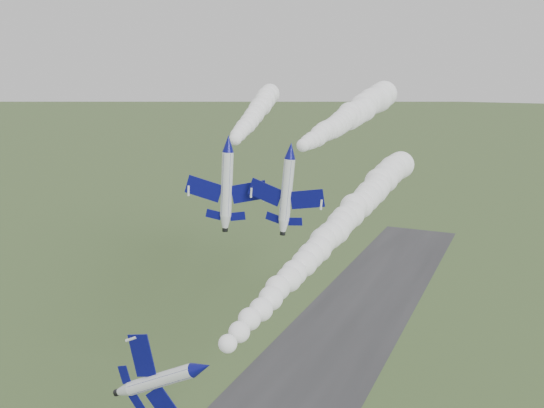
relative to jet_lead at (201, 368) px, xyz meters
The scene contains 6 objects.
jet_lead is the anchor object (origin of this frame).
smoke_trail_jet_lead 40.78m from the jet_lead, 89.94° to the left, with size 5.29×76.51×5.29m, color white, non-canonical shape.
jet_pair_left 35.42m from the jet_lead, 113.23° to the left, with size 11.14×12.90×3.29m.
smoke_trail_jet_pair_left 69.44m from the jet_lead, 110.98° to the left, with size 4.57×63.65×4.57m, color white, non-canonical shape.
jet_pair_right 33.49m from the jet_lead, 97.42° to the left, with size 10.32×12.38×3.09m.
smoke_trail_jet_pair_right 66.27m from the jet_lead, 95.21° to the left, with size 5.86×63.13×5.86m, color white, non-canonical shape.
Camera 1 is at (35.56, -51.33, 56.68)m, focal length 40.00 mm.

